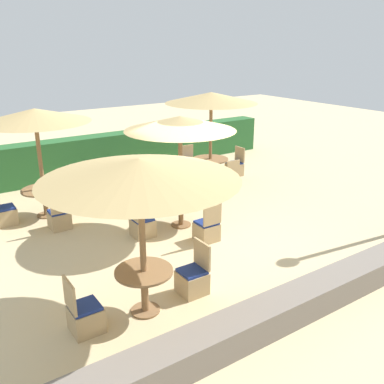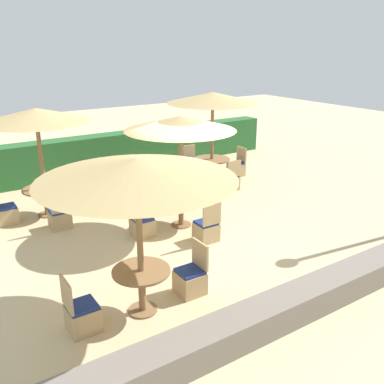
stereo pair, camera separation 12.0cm
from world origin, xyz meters
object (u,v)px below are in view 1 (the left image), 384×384
parasol_front_left (139,170)px  patio_chair_center_west (142,226)px  patio_chair_back_right_west (183,179)px  round_table_center (181,202)px  parasol_back_right (211,98)px  patio_chair_center_south (207,230)px  patio_chair_front_left_west (85,316)px  patio_chair_back_left_west (5,214)px  round_table_back_left (44,194)px  patio_chair_back_left_east (84,198)px  patio_chair_back_left_south (59,218)px  round_table_front_left (144,281)px  patio_chair_back_right_south (229,181)px  parasol_center (180,124)px  patio_chair_back_right_east (235,168)px  parasol_back_left (35,116)px  patio_chair_front_left_east (193,279)px  round_table_back_right (210,163)px  patio_chair_back_right_north (190,166)px

parasol_front_left → patio_chair_center_west: parasol_front_left is taller
patio_chair_back_right_west → round_table_center: bearing=-33.6°
parasol_back_right → patio_chair_center_south: bearing=-127.2°
patio_chair_front_left_west → patio_chair_back_left_west: same height
round_table_back_left → patio_chair_back_left_east: patio_chair_back_left_east is taller
patio_chair_back_left_west → patio_chair_center_west: bearing=44.6°
parasol_front_left → patio_chair_back_left_south: parasol_front_left is taller
round_table_front_left → patio_chair_back_left_east: size_ratio=1.00×
round_table_front_left → patio_chair_back_left_west: 5.16m
round_table_front_left → patio_chair_center_west: (1.30, 2.58, -0.30)m
round_table_back_left → patio_chair_back_left_west: bearing=-179.6°
patio_chair_back_right_south → patio_chair_back_left_west: 6.16m
patio_chair_back_right_west → patio_chair_back_left_west: same height
parasol_back_right → patio_chair_back_left_south: parasol_back_right is taller
parasol_center → parasol_front_left: bearing=-132.2°
round_table_center → patio_chair_back_left_west: bearing=145.1°
patio_chair_back_left_south → parasol_back_right: bearing=10.8°
patio_chair_back_right_east → round_table_back_left: (-6.18, -0.02, 0.31)m
parasol_back_left → patio_chair_front_left_east: bearing=-77.5°
parasol_center → patio_chair_center_west: (-1.06, -0.02, -2.19)m
patio_chair_front_left_east → patio_chair_center_west: size_ratio=1.00×
patio_chair_center_west → patio_chair_center_south: bearing=47.6°
round_table_center → patio_chair_center_south: 1.07m
round_table_back_left → round_table_back_right: bearing=-0.1°
patio_chair_back_right_south → round_table_center: bearing=-151.0°
parasol_front_left → round_table_center: bearing=47.8°
patio_chair_back_right_west → patio_chair_center_south: size_ratio=1.00×
parasol_back_left → patio_chair_back_left_east: size_ratio=2.91×
patio_chair_center_west → patio_chair_back_right_north: bearing=133.7°
patio_chair_back_left_east → patio_chair_back_left_west: 1.97m
patio_chair_front_left_west → parasol_center: bearing=127.2°
parasol_front_left → parasol_back_left: parasol_back_left is taller
patio_chair_front_left_east → patio_chair_back_right_east: bearing=-45.2°
parasol_center → patio_chair_back_left_east: 3.61m
patio_chair_back_left_east → patio_chair_back_left_south: bearing=135.9°
patio_chair_back_left_east → patio_chair_back_right_east: bearing=-89.9°
round_table_front_left → patio_chair_center_west: 2.90m
round_table_center → parasol_back_left: 3.99m
round_table_back_right → parasol_back_right: bearing=-135.0°
patio_chair_back_right_north → patio_chair_center_west: 5.05m
round_table_front_left → round_table_center: 3.51m
round_table_back_right → parasol_center: (-2.64, -2.42, 1.87)m
patio_chair_center_west → patio_chair_back_left_east: size_ratio=1.00×
patio_chair_back_right_south → patio_chair_back_left_east: size_ratio=1.00×
patio_chair_back_right_east → parasol_back_left: size_ratio=0.34×
patio_chair_back_right_north → parasol_back_right: bearing=92.6°
patio_chair_back_right_north → patio_chair_back_right_south: same height
patio_chair_front_left_east → patio_chair_center_south: bearing=-42.6°
patio_chair_back_right_south → patio_chair_back_left_west: bearing=170.9°
round_table_back_right → patio_chair_back_left_south: 5.21m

